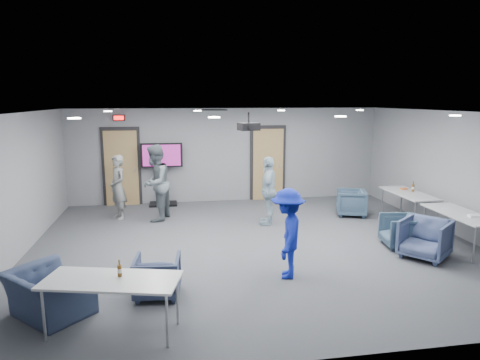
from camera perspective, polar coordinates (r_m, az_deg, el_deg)
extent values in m
plane|color=#36383D|center=(8.91, 1.95, -8.62)|extent=(9.00, 9.00, 0.00)
plane|color=white|center=(8.41, 2.07, 9.01)|extent=(9.00, 9.00, 0.00)
cube|color=slate|center=(12.46, -1.69, 3.34)|extent=(9.00, 0.02, 2.70)
cube|color=slate|center=(4.84, 11.65, -8.85)|extent=(9.00, 0.02, 2.70)
cube|color=slate|center=(8.85, -27.88, -0.96)|extent=(0.02, 8.00, 2.70)
cube|color=slate|center=(10.43, 27.01, 0.72)|extent=(0.02, 8.00, 2.70)
cube|color=black|center=(12.42, -15.51, 1.67)|extent=(1.06, 0.06, 2.24)
cube|color=#9B7E4B|center=(12.38, -15.52, 1.50)|extent=(0.90, 0.05, 2.10)
cylinder|color=#989BA0|center=(12.31, -13.91, 1.29)|extent=(0.04, 0.10, 0.04)
cube|color=black|center=(12.68, 3.72, 2.22)|extent=(1.06, 0.06, 2.24)
cube|color=#9B7E4B|center=(12.65, 3.76, 2.06)|extent=(0.90, 0.05, 2.10)
cylinder|color=#989BA0|center=(12.70, 5.35, 1.84)|extent=(0.04, 0.10, 0.04)
cube|color=black|center=(12.26, -15.84, 7.98)|extent=(0.32, 0.06, 0.16)
cube|color=#FF0C0C|center=(12.22, -15.86, 7.98)|extent=(0.26, 0.02, 0.11)
cube|color=black|center=(11.11, -3.45, 9.34)|extent=(0.60, 0.60, 0.03)
cylinder|color=white|center=(6.57, -21.23, 7.68)|extent=(0.18, 0.18, 0.02)
cylinder|color=white|center=(10.13, -17.19, 8.75)|extent=(0.18, 0.18, 0.02)
cylinder|color=white|center=(6.48, -3.46, 8.35)|extent=(0.18, 0.18, 0.02)
cylinder|color=white|center=(10.07, -5.69, 9.16)|extent=(0.18, 0.18, 0.02)
cylinder|color=white|center=(6.98, 13.26, 8.25)|extent=(0.18, 0.18, 0.02)
cylinder|color=white|center=(10.40, 5.51, 9.21)|extent=(0.18, 0.18, 0.02)
cylinder|color=white|center=(7.97, 26.76, 7.67)|extent=(0.18, 0.18, 0.02)
cylinder|color=white|center=(11.08, 15.68, 8.96)|extent=(0.18, 0.18, 0.02)
imported|color=gray|center=(11.01, -15.96, -0.94)|extent=(0.62, 0.70, 1.61)
imported|color=#545F65|center=(10.63, -11.23, -0.40)|extent=(0.98, 1.10, 1.88)
imported|color=#9BB7C8|center=(10.18, 3.82, -1.41)|extent=(0.71, 1.04, 1.63)
imported|color=navy|center=(7.20, 6.35, -7.10)|extent=(0.84, 1.11, 1.52)
imported|color=#35485B|center=(11.35, 14.60, -2.94)|extent=(0.94, 0.92, 0.67)
imported|color=#334658|center=(9.30, 20.65, -6.39)|extent=(0.81, 0.79, 0.65)
imported|color=#3E496B|center=(8.81, 23.43, -7.19)|extent=(1.14, 1.14, 0.75)
imported|color=#313A55|center=(6.76, -10.96, -12.47)|extent=(0.74, 0.75, 0.63)
imported|color=#313C56|center=(6.62, -24.10, -13.61)|extent=(1.35, 1.35, 0.66)
cube|color=#B1B4B6|center=(11.09, 21.57, -1.67)|extent=(0.69, 1.67, 0.03)
cylinder|color=#989BA0|center=(11.68, 18.42, -2.71)|extent=(0.04, 0.04, 0.70)
cylinder|color=#989BA0|center=(10.41, 22.29, -4.56)|extent=(0.04, 0.04, 0.70)
cylinder|color=#989BA0|center=(11.93, 20.70, -2.57)|extent=(0.04, 0.04, 0.70)
cylinder|color=#989BA0|center=(10.70, 24.73, -4.35)|extent=(0.04, 0.04, 0.70)
cube|color=#B1B4B6|center=(9.56, 27.41, -4.03)|extent=(0.72, 1.72, 0.03)
cylinder|color=#989BA0|center=(10.11, 23.33, -5.09)|extent=(0.04, 0.04, 0.70)
cylinder|color=#989BA0|center=(8.91, 28.76, -7.63)|extent=(0.04, 0.04, 0.70)
cylinder|color=#989BA0|center=(10.42, 25.91, -4.84)|extent=(0.04, 0.04, 0.70)
cube|color=#B1B4B6|center=(5.75, -16.78, -12.67)|extent=(1.82, 1.10, 0.03)
cylinder|color=#989BA0|center=(5.92, -8.36, -15.48)|extent=(0.04, 0.04, 0.70)
cylinder|color=#989BA0|center=(6.42, -22.29, -14.03)|extent=(0.04, 0.04, 0.70)
cylinder|color=#989BA0|center=(5.45, -9.71, -17.99)|extent=(0.04, 0.04, 0.70)
cylinder|color=#989BA0|center=(5.99, -24.73, -16.07)|extent=(0.04, 0.04, 0.70)
cylinder|color=brown|center=(5.76, -15.76, -11.55)|extent=(0.06, 0.06, 0.16)
cylinder|color=brown|center=(5.72, -15.81, -10.51)|extent=(0.02, 0.02, 0.07)
cylinder|color=beige|center=(5.76, -15.76, -11.55)|extent=(0.06, 0.06, 0.05)
cylinder|color=brown|center=(11.27, 22.07, -0.99)|extent=(0.06, 0.06, 0.17)
cylinder|color=brown|center=(11.25, 22.11, -0.37)|extent=(0.02, 0.02, 0.08)
cylinder|color=beige|center=(11.27, 22.07, -0.99)|extent=(0.06, 0.06, 0.06)
cube|color=#D86A36|center=(11.44, 21.01, -1.09)|extent=(0.18, 0.12, 0.04)
cube|color=white|center=(9.36, 28.76, -4.22)|extent=(0.21, 0.17, 0.04)
cube|color=black|center=(12.34, -10.19, -3.14)|extent=(0.76, 0.55, 0.06)
cylinder|color=black|center=(12.20, -10.29, -0.03)|extent=(0.06, 0.06, 1.31)
cube|color=black|center=(12.09, -10.41, 3.28)|extent=(1.15, 0.07, 0.68)
cube|color=#791B66|center=(12.04, -10.41, 3.25)|extent=(1.04, 0.01, 0.59)
cylinder|color=black|center=(8.78, 1.15, 8.30)|extent=(0.04, 0.04, 0.22)
cube|color=black|center=(8.79, 1.15, 7.13)|extent=(0.45, 0.41, 0.15)
cylinder|color=black|center=(8.61, 1.37, 7.05)|extent=(0.08, 0.06, 0.08)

